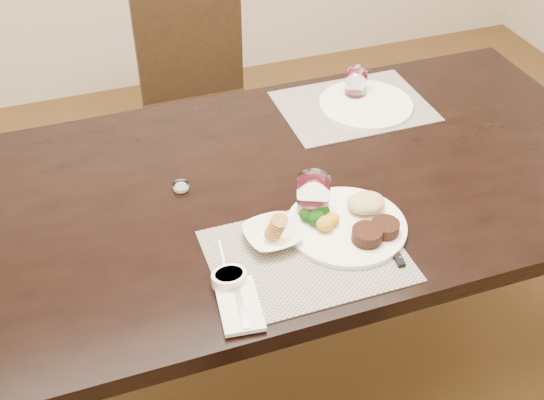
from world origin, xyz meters
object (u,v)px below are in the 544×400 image
object	(u,v)px
dinner_plate	(352,222)
wine_glass_near	(313,199)
chair_far	(199,95)
far_plate	(366,105)
cracker_bowl	(272,235)
steak_knife	(391,247)

from	to	relation	value
dinner_plate	wine_glass_near	xyz separation A→B (m)	(-0.07, 0.08, 0.03)
chair_far	wine_glass_near	xyz separation A→B (m)	(0.03, -1.09, 0.30)
chair_far	far_plate	distance (m)	0.81
chair_far	cracker_bowl	bearing A→B (deg)	-94.92
chair_far	steak_knife	distance (m)	1.31
dinner_plate	cracker_bowl	bearing A→B (deg)	173.23
steak_knife	dinner_plate	bearing A→B (deg)	126.13
steak_knife	far_plate	bearing A→B (deg)	76.35
chair_far	cracker_bowl	xyz separation A→B (m)	(-0.10, -1.15, 0.27)
dinner_plate	wine_glass_near	size ratio (longest dim) A/B	2.61
steak_knife	far_plate	size ratio (longest dim) A/B	0.72
chair_far	cracker_bowl	size ratio (longest dim) A/B	6.15
dinner_plate	far_plate	world-z (taller)	dinner_plate
cracker_bowl	far_plate	xyz separation A→B (m)	(0.49, 0.49, -0.01)
steak_knife	cracker_bowl	world-z (taller)	cracker_bowl
steak_knife	far_plate	xyz separation A→B (m)	(0.23, 0.61, 0.00)
dinner_plate	steak_knife	bearing A→B (deg)	-61.58
chair_far	far_plate	xyz separation A→B (m)	(0.39, -0.66, 0.26)
cracker_bowl	dinner_plate	bearing A→B (deg)	-5.66
chair_far	steak_knife	world-z (taller)	chair_far
chair_far	steak_knife	xyz separation A→B (m)	(0.16, -1.27, 0.26)
chair_far	dinner_plate	world-z (taller)	chair_far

